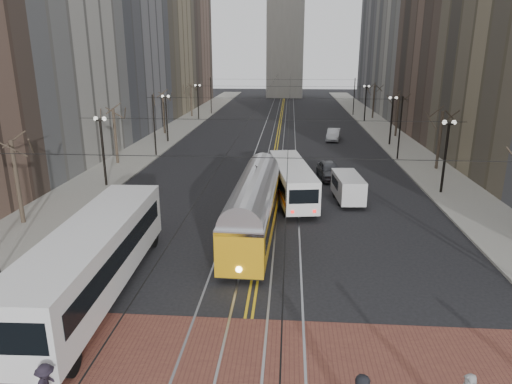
% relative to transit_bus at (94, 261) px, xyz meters
% --- Properties ---
extents(ground, '(260.00, 260.00, 0.00)m').
position_rel_transit_bus_xyz_m(ground, '(7.20, -0.56, -1.68)').
color(ground, black).
rests_on(ground, ground).
extents(sidewalk_left, '(5.00, 140.00, 0.15)m').
position_rel_transit_bus_xyz_m(sidewalk_left, '(-7.80, 44.44, -1.60)').
color(sidewalk_left, gray).
rests_on(sidewalk_left, ground).
extents(sidewalk_right, '(5.00, 140.00, 0.15)m').
position_rel_transit_bus_xyz_m(sidewalk_right, '(22.20, 44.44, -1.60)').
color(sidewalk_right, gray).
rests_on(sidewalk_right, ground).
extents(crosswalk_band, '(25.00, 6.00, 0.01)m').
position_rel_transit_bus_xyz_m(crosswalk_band, '(7.20, -4.56, -1.67)').
color(crosswalk_band, brown).
rests_on(crosswalk_band, ground).
extents(streetcar_rails, '(4.80, 130.00, 0.02)m').
position_rel_transit_bus_xyz_m(streetcar_rails, '(7.20, 44.44, -1.68)').
color(streetcar_rails, gray).
rests_on(streetcar_rails, ground).
extents(centre_lines, '(0.42, 130.00, 0.01)m').
position_rel_transit_bus_xyz_m(centre_lines, '(7.20, 44.44, -1.67)').
color(centre_lines, gold).
rests_on(centre_lines, ground).
extents(building_left_mid, '(16.00, 20.00, 34.00)m').
position_rel_transit_bus_xyz_m(building_left_mid, '(-18.30, 45.44, 15.32)').
color(building_left_mid, slate).
rests_on(building_left_mid, ground).
extents(building_left_far, '(16.00, 20.00, 40.00)m').
position_rel_transit_bus_xyz_m(building_left_far, '(-18.30, 85.44, 18.32)').
color(building_left_far, brown).
rests_on(building_left_far, ground).
extents(building_right_mid, '(16.00, 20.00, 34.00)m').
position_rel_transit_bus_xyz_m(building_right_mid, '(32.70, 45.44, 15.32)').
color(building_right_mid, brown).
rests_on(building_right_mid, ground).
extents(building_right_far, '(16.00, 20.00, 40.00)m').
position_rel_transit_bus_xyz_m(building_right_far, '(32.70, 85.44, 18.32)').
color(building_right_far, slate).
rests_on(building_right_far, ground).
extents(lamp_posts, '(27.60, 57.20, 5.60)m').
position_rel_transit_bus_xyz_m(lamp_posts, '(7.20, 28.19, 1.12)').
color(lamp_posts, black).
rests_on(lamp_posts, ground).
extents(street_trees, '(31.68, 53.28, 5.60)m').
position_rel_transit_bus_xyz_m(street_trees, '(7.20, 34.69, 1.12)').
color(street_trees, '#382D23').
rests_on(street_trees, ground).
extents(trolley_wires, '(25.96, 120.00, 6.60)m').
position_rel_transit_bus_xyz_m(trolley_wires, '(7.20, 34.27, 2.09)').
color(trolley_wires, black).
rests_on(trolley_wires, ground).
extents(transit_bus, '(3.23, 13.52, 3.36)m').
position_rel_transit_bus_xyz_m(transit_bus, '(0.00, 0.00, 0.00)').
color(transit_bus, white).
rests_on(transit_bus, ground).
extents(streetcar, '(2.79, 12.88, 3.02)m').
position_rel_transit_bus_xyz_m(streetcar, '(6.70, 7.63, -0.17)').
color(streetcar, '#CD9112').
rests_on(streetcar, ground).
extents(rear_bus, '(3.82, 10.72, 2.74)m').
position_rel_transit_bus_xyz_m(rear_bus, '(9.00, 15.22, -0.31)').
color(rear_bus, white).
rests_on(rear_bus, ground).
extents(cargo_van, '(2.16, 4.75, 2.04)m').
position_rel_transit_bus_xyz_m(cargo_van, '(13.21, 14.86, -0.66)').
color(cargo_van, silver).
rests_on(cargo_van, ground).
extents(sedan_grey, '(2.34, 4.72, 1.55)m').
position_rel_transit_bus_xyz_m(sedan_grey, '(12.36, 21.44, -0.91)').
color(sedan_grey, '#3E4046').
rests_on(sedan_grey, ground).
extents(sedan_silver, '(2.25, 4.66, 1.47)m').
position_rel_transit_bus_xyz_m(sedan_silver, '(14.40, 40.43, -0.94)').
color(sedan_silver, '#B7B9BF').
rests_on(sedan_silver, ground).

